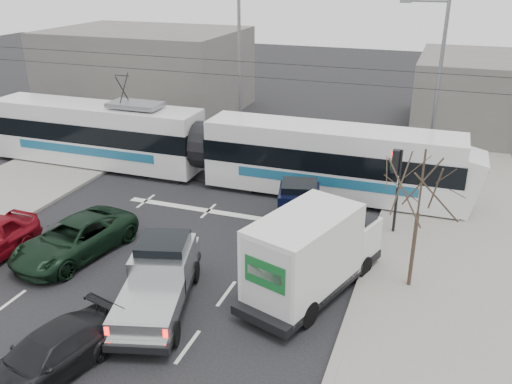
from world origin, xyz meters
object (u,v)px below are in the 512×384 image
(box_truck, at_px, (312,254))
(dark_car, at_px, (47,356))
(street_lamp_near, at_px, (435,81))
(green_car, at_px, (75,239))
(bare_tree, at_px, (421,189))
(navy_pickup, at_px, (298,211))
(street_lamp_far, at_px, (237,62))
(silver_pickup, at_px, (160,277))
(tram, at_px, (204,146))
(traffic_signal, at_px, (396,173))

(box_truck, xyz_separation_m, dark_car, (-5.80, -6.41, -0.90))
(street_lamp_near, height_order, green_car, street_lamp_near)
(bare_tree, xyz_separation_m, navy_pickup, (-4.85, 2.86, -2.81))
(bare_tree, relative_size, street_lamp_far, 0.56)
(silver_pickup, distance_m, dark_car, 4.32)
(street_lamp_near, distance_m, green_car, 18.70)
(street_lamp_far, xyz_separation_m, tram, (0.68, -6.38, -3.27))
(tram, height_order, dark_car, tram)
(street_lamp_near, xyz_separation_m, green_car, (-12.19, -13.48, -4.39))
(traffic_signal, distance_m, navy_pickup, 4.27)
(street_lamp_far, bearing_deg, tram, -83.89)
(navy_pickup, bearing_deg, street_lamp_near, 48.72)
(bare_tree, xyz_separation_m, street_lamp_far, (-11.79, 13.50, 1.32))
(street_lamp_near, xyz_separation_m, dark_car, (-8.69, -19.34, -4.47))
(bare_tree, distance_m, street_lamp_near, 11.58)
(bare_tree, relative_size, traffic_signal, 1.39)
(traffic_signal, height_order, dark_car, traffic_signal)
(street_lamp_near, bearing_deg, street_lamp_far, 170.13)
(dark_car, bearing_deg, box_truck, 62.92)
(box_truck, relative_size, green_car, 1.27)
(tram, relative_size, green_car, 4.89)
(tram, bearing_deg, dark_car, -82.15)
(box_truck, bearing_deg, bare_tree, 42.56)
(navy_pickup, height_order, green_car, navy_pickup)
(street_lamp_near, relative_size, silver_pickup, 1.53)
(street_lamp_near, height_order, box_truck, street_lamp_near)
(bare_tree, xyz_separation_m, silver_pickup, (-7.75, -3.72, -2.79))
(street_lamp_near, height_order, navy_pickup, street_lamp_near)
(street_lamp_near, bearing_deg, traffic_signal, -96.41)
(street_lamp_near, xyz_separation_m, tram, (-10.82, -4.38, -3.27))
(tram, xyz_separation_m, box_truck, (7.93, -8.55, -0.30))
(street_lamp_near, relative_size, navy_pickup, 1.80)
(bare_tree, xyz_separation_m, box_truck, (-3.18, -1.43, -2.26))
(street_lamp_far, bearing_deg, silver_pickup, -76.80)
(green_car, xyz_separation_m, dark_car, (3.50, -5.86, -0.08))
(street_lamp_far, relative_size, dark_car, 2.04)
(traffic_signal, distance_m, dark_car, 14.36)
(tram, distance_m, box_truck, 11.67)
(bare_tree, height_order, street_lamp_far, street_lamp_far)
(traffic_signal, xyz_separation_m, silver_pickup, (-6.62, -7.72, -1.73))
(box_truck, bearing_deg, silver_pickup, -135.16)
(street_lamp_far, relative_size, tram, 0.35)
(silver_pickup, bearing_deg, dark_car, -122.34)
(dark_car, bearing_deg, green_car, 135.89)
(tram, xyz_separation_m, green_car, (-1.37, -9.11, -1.12))
(tram, relative_size, dark_car, 5.75)
(bare_tree, bearing_deg, navy_pickup, 149.46)
(silver_pickup, height_order, dark_car, silver_pickup)
(street_lamp_far, height_order, navy_pickup, street_lamp_far)
(bare_tree, distance_m, dark_car, 12.33)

